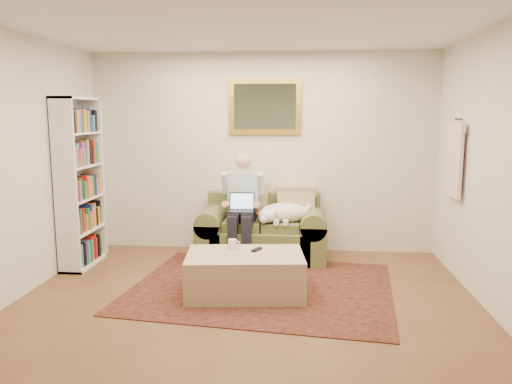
# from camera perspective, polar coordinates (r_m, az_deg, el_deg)

# --- Properties ---
(room_shell) EXTENTS (4.51, 5.00, 2.61)m
(room_shell) POSITION_cam_1_polar(r_m,az_deg,el_deg) (4.45, -1.44, 2.39)
(room_shell) COLOR brown
(room_shell) RESTS_ON ground
(rug) EXTENTS (2.90, 2.43, 0.01)m
(rug) POSITION_cam_1_polar(r_m,az_deg,el_deg) (5.33, 0.63, -10.82)
(rug) COLOR black
(rug) RESTS_ON room_shell
(sofa) EXTENTS (1.58, 0.80, 0.95)m
(sofa) POSITION_cam_1_polar(r_m,az_deg,el_deg) (6.31, 0.71, -5.14)
(sofa) COLOR #606A38
(sofa) RESTS_ON room_shell
(seated_man) EXTENTS (0.52, 0.74, 1.33)m
(seated_man) POSITION_cam_1_polar(r_m,az_deg,el_deg) (6.11, -1.61, -1.85)
(seated_man) COLOR #8CBED8
(seated_man) RESTS_ON sofa
(laptop) EXTENTS (0.31, 0.24, 0.22)m
(laptop) POSITION_cam_1_polar(r_m,az_deg,el_deg) (6.04, -1.68, -1.66)
(laptop) COLOR black
(laptop) RESTS_ON seated_man
(sleeping_dog) EXTENTS (0.65, 0.41, 0.24)m
(sleeping_dog) POSITION_cam_1_polar(r_m,az_deg,el_deg) (6.15, 3.30, -2.37)
(sleeping_dog) COLOR white
(sleeping_dog) RESTS_ON sofa
(ottoman) EXTENTS (1.23, 0.86, 0.42)m
(ottoman) POSITION_cam_1_polar(r_m,az_deg,el_deg) (5.09, -1.26, -9.35)
(ottoman) COLOR tan
(ottoman) RESTS_ON room_shell
(coffee_mug) EXTENTS (0.08, 0.08, 0.10)m
(coffee_mug) POSITION_cam_1_polar(r_m,az_deg,el_deg) (5.20, -2.72, -5.96)
(coffee_mug) COLOR white
(coffee_mug) RESTS_ON ottoman
(tv_remote) EXTENTS (0.11, 0.16, 0.02)m
(tv_remote) POSITION_cam_1_polar(r_m,az_deg,el_deg) (5.14, 0.09, -6.59)
(tv_remote) COLOR black
(tv_remote) RESTS_ON ottoman
(bookshelf) EXTENTS (0.28, 0.80, 2.00)m
(bookshelf) POSITION_cam_1_polar(r_m,az_deg,el_deg) (6.27, -19.50, 1.01)
(bookshelf) COLOR white
(bookshelf) RESTS_ON room_shell
(wall_mirror) EXTENTS (0.94, 0.04, 0.72)m
(wall_mirror) POSITION_cam_1_polar(r_m,az_deg,el_deg) (6.53, 1.02, 9.73)
(wall_mirror) COLOR gold
(wall_mirror) RESTS_ON room_shell
(hanging_shirt) EXTENTS (0.06, 0.52, 0.90)m
(hanging_shirt) POSITION_cam_1_polar(r_m,az_deg,el_deg) (5.90, 21.73, 3.85)
(hanging_shirt) COLOR #FACFCF
(hanging_shirt) RESTS_ON room_shell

